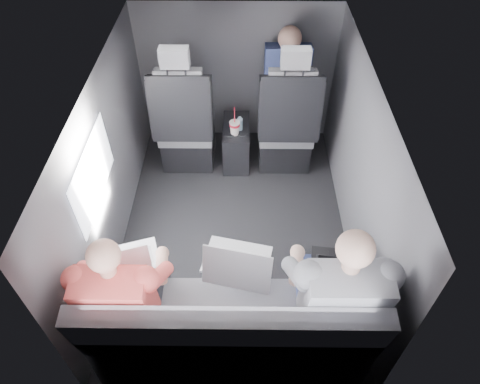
{
  "coord_description": "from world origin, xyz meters",
  "views": [
    {
      "loc": [
        0.07,
        -2.26,
        2.75
      ],
      "look_at": [
        0.04,
        -0.05,
        0.49
      ],
      "focal_mm": 32.0,
      "sensor_mm": 36.0,
      "label": 1
    }
  ],
  "objects_px": {
    "front_seat_right": "(286,129)",
    "water_bottle": "(240,124)",
    "laptop_silver": "(237,263)",
    "rear_bench": "(231,333)",
    "passenger_front_right": "(286,79)",
    "passenger_rear_right": "(334,290)",
    "passenger_rear_left": "(127,291)",
    "laptop_black": "(340,267)",
    "soda_cup": "(235,127)",
    "laptop_white": "(128,261)",
    "front_seat_left": "(186,128)",
    "center_console": "(236,143)"
  },
  "relations": [
    {
      "from": "passenger_rear_right",
      "to": "passenger_front_right",
      "type": "height_order",
      "value": "passenger_rear_right"
    },
    {
      "from": "front_seat_left",
      "to": "center_console",
      "type": "bearing_deg",
      "value": 5.07
    },
    {
      "from": "laptop_black",
      "to": "passenger_rear_right",
      "type": "bearing_deg",
      "value": -109.35
    },
    {
      "from": "passenger_rear_right",
      "to": "passenger_front_right",
      "type": "xyz_separation_m",
      "value": [
        -0.14,
        2.07,
        0.11
      ]
    },
    {
      "from": "center_console",
      "to": "water_bottle",
      "type": "distance_m",
      "value": 0.27
    },
    {
      "from": "rear_bench",
      "to": "laptop_black",
      "type": "height_order",
      "value": "rear_bench"
    },
    {
      "from": "center_console",
      "to": "laptop_white",
      "type": "height_order",
      "value": "laptop_white"
    },
    {
      "from": "laptop_black",
      "to": "passenger_front_right",
      "type": "height_order",
      "value": "passenger_front_right"
    },
    {
      "from": "passenger_rear_right",
      "to": "passenger_front_right",
      "type": "distance_m",
      "value": 2.07
    },
    {
      "from": "laptop_silver",
      "to": "passenger_rear_right",
      "type": "relative_size",
      "value": 0.35
    },
    {
      "from": "passenger_front_right",
      "to": "front_seat_left",
      "type": "bearing_deg",
      "value": -163.89
    },
    {
      "from": "passenger_rear_right",
      "to": "passenger_front_right",
      "type": "bearing_deg",
      "value": 93.95
    },
    {
      "from": "front_seat_right",
      "to": "water_bottle",
      "type": "height_order",
      "value": "front_seat_right"
    },
    {
      "from": "front_seat_left",
      "to": "rear_bench",
      "type": "distance_m",
      "value": 1.96
    },
    {
      "from": "laptop_black",
      "to": "passenger_rear_left",
      "type": "height_order",
      "value": "passenger_rear_left"
    },
    {
      "from": "rear_bench",
      "to": "water_bottle",
      "type": "height_order",
      "value": "rear_bench"
    },
    {
      "from": "water_bottle",
      "to": "passenger_rear_right",
      "type": "height_order",
      "value": "passenger_rear_right"
    },
    {
      "from": "rear_bench",
      "to": "laptop_white",
      "type": "relative_size",
      "value": 4.1
    },
    {
      "from": "front_seat_right",
      "to": "water_bottle",
      "type": "distance_m",
      "value": 0.42
    },
    {
      "from": "laptop_white",
      "to": "passenger_rear_right",
      "type": "height_order",
      "value": "passenger_rear_right"
    },
    {
      "from": "center_console",
      "to": "rear_bench",
      "type": "height_order",
      "value": "rear_bench"
    },
    {
      "from": "laptop_black",
      "to": "passenger_rear_left",
      "type": "bearing_deg",
      "value": -172.34
    },
    {
      "from": "front_seat_right",
      "to": "passenger_front_right",
      "type": "relative_size",
      "value": 1.58
    },
    {
      "from": "passenger_front_right",
      "to": "laptop_white",
      "type": "bearing_deg",
      "value": -119.53
    },
    {
      "from": "laptop_silver",
      "to": "passenger_rear_right",
      "type": "xyz_separation_m",
      "value": [
        0.55,
        -0.18,
        0.0
      ]
    },
    {
      "from": "front_seat_left",
      "to": "laptop_silver",
      "type": "xyz_separation_m",
      "value": [
        0.48,
        -1.62,
        0.24
      ]
    },
    {
      "from": "front_seat_left",
      "to": "rear_bench",
      "type": "xyz_separation_m",
      "value": [
        0.45,
        -1.9,
        -0.09
      ]
    },
    {
      "from": "laptop_white",
      "to": "front_seat_right",
      "type": "bearing_deg",
      "value": 56.53
    },
    {
      "from": "center_console",
      "to": "laptop_silver",
      "type": "bearing_deg",
      "value": -88.86
    },
    {
      "from": "front_seat_right",
      "to": "passenger_front_right",
      "type": "distance_m",
      "value": 0.43
    },
    {
      "from": "soda_cup",
      "to": "rear_bench",
      "type": "bearing_deg",
      "value": -89.67
    },
    {
      "from": "front_seat_right",
      "to": "passenger_rear_left",
      "type": "height_order",
      "value": "front_seat_right"
    },
    {
      "from": "front_seat_right",
      "to": "soda_cup",
      "type": "bearing_deg",
      "value": -170.88
    },
    {
      "from": "passenger_rear_right",
      "to": "soda_cup",
      "type": "bearing_deg",
      "value": 108.99
    },
    {
      "from": "water_bottle",
      "to": "passenger_rear_left",
      "type": "bearing_deg",
      "value": -109.32
    },
    {
      "from": "passenger_rear_left",
      "to": "passenger_rear_right",
      "type": "relative_size",
      "value": 0.94
    },
    {
      "from": "laptop_white",
      "to": "passenger_rear_left",
      "type": "distance_m",
      "value": 0.2
    },
    {
      "from": "laptop_white",
      "to": "laptop_silver",
      "type": "height_order",
      "value": "laptop_silver"
    },
    {
      "from": "rear_bench",
      "to": "soda_cup",
      "type": "xyz_separation_m",
      "value": [
        -0.01,
        1.83,
        0.16
      ]
    },
    {
      "from": "rear_bench",
      "to": "passenger_front_right",
      "type": "relative_size",
      "value": 2.0
    },
    {
      "from": "front_seat_right",
      "to": "rear_bench",
      "type": "distance_m",
      "value": 1.96
    },
    {
      "from": "laptop_silver",
      "to": "passenger_rear_left",
      "type": "relative_size",
      "value": 0.38
    },
    {
      "from": "passenger_rear_right",
      "to": "passenger_rear_left",
      "type": "bearing_deg",
      "value": 179.94
    },
    {
      "from": "soda_cup",
      "to": "passenger_rear_right",
      "type": "relative_size",
      "value": 0.22
    },
    {
      "from": "center_console",
      "to": "water_bottle",
      "type": "height_order",
      "value": "water_bottle"
    },
    {
      "from": "front_seat_right",
      "to": "passenger_front_right",
      "type": "bearing_deg",
      "value": 91.48
    },
    {
      "from": "passenger_rear_left",
      "to": "laptop_black",
      "type": "bearing_deg",
      "value": 7.66
    },
    {
      "from": "soda_cup",
      "to": "laptop_silver",
      "type": "relative_size",
      "value": 0.63
    },
    {
      "from": "water_bottle",
      "to": "laptop_silver",
      "type": "height_order",
      "value": "laptop_silver"
    },
    {
      "from": "front_seat_right",
      "to": "laptop_black",
      "type": "height_order",
      "value": "front_seat_right"
    }
  ]
}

